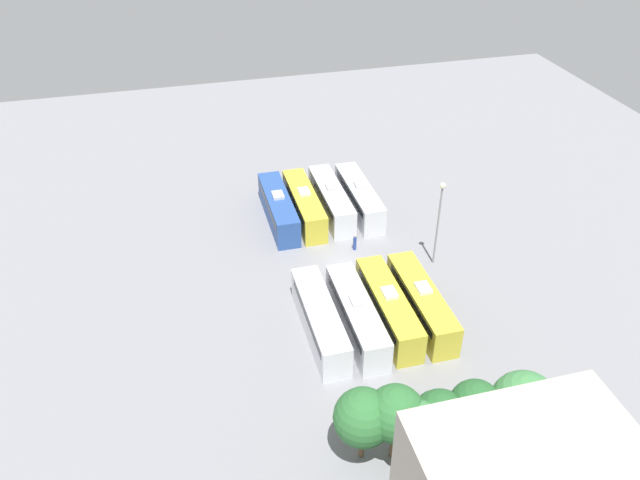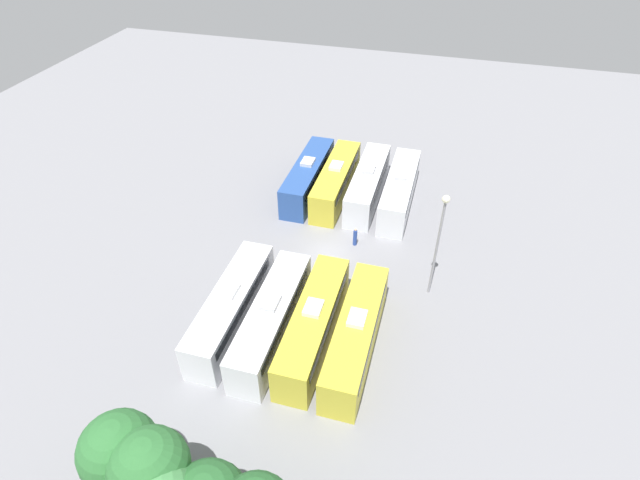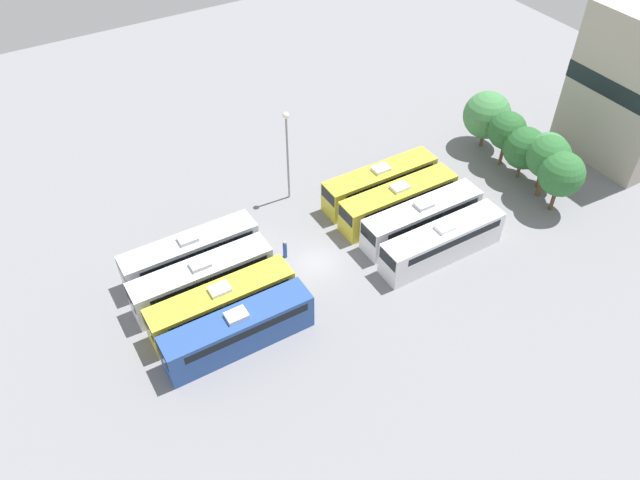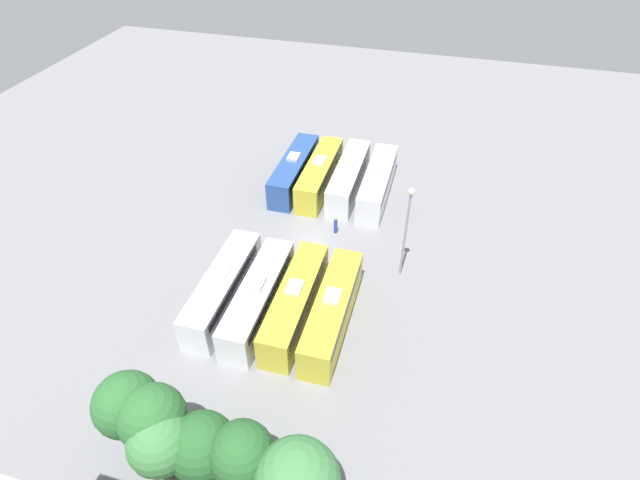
{
  "view_description": "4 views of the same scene",
  "coord_description": "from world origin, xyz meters",
  "px_view_note": "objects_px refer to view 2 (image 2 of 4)",
  "views": [
    {
      "loc": [
        15.3,
        49.41,
        38.69
      ],
      "look_at": [
        1.95,
        -1.55,
        2.3
      ],
      "focal_mm": 35.0,
      "sensor_mm": 36.0,
      "label": 1
    },
    {
      "loc": [
        -8.48,
        32.7,
        29.09
      ],
      "look_at": [
        0.26,
        1.47,
        2.84
      ],
      "focal_mm": 28.0,
      "sensor_mm": 36.0,
      "label": 2
    },
    {
      "loc": [
        33.18,
        -19.59,
        38.36
      ],
      "look_at": [
        -0.19,
        0.31,
        2.29
      ],
      "focal_mm": 35.0,
      "sensor_mm": 36.0,
      "label": 3
    },
    {
      "loc": [
        -10.86,
        36.02,
        31.89
      ],
      "look_at": [
        -1.43,
        1.57,
        1.85
      ],
      "focal_mm": 28.0,
      "sensor_mm": 36.0,
      "label": 4
    }
  ],
  "objects_px": {
    "worker_person": "(355,237)",
    "bus_4": "(356,334)",
    "light_pole": "(440,232)",
    "tree_5": "(119,450)",
    "bus_2": "(336,180)",
    "bus_6": "(271,319)",
    "tree_4": "(149,468)",
    "bus_1": "(368,183)",
    "bus_5": "(313,324)",
    "bus_7": "(231,307)",
    "bus_0": "(400,190)",
    "bus_3": "(308,176)"
  },
  "relations": [
    {
      "from": "bus_2",
      "to": "bus_0",
      "type": "bearing_deg",
      "value": 179.48
    },
    {
      "from": "bus_2",
      "to": "bus_5",
      "type": "xyz_separation_m",
      "value": [
        -3.19,
        19.24,
        0.0
      ]
    },
    {
      "from": "bus_2",
      "to": "bus_3",
      "type": "height_order",
      "value": "same"
    },
    {
      "from": "bus_2",
      "to": "bus_5",
      "type": "distance_m",
      "value": 19.51
    },
    {
      "from": "bus_7",
      "to": "tree_5",
      "type": "relative_size",
      "value": 1.86
    },
    {
      "from": "light_pole",
      "to": "tree_4",
      "type": "height_order",
      "value": "light_pole"
    },
    {
      "from": "bus_7",
      "to": "bus_5",
      "type": "bearing_deg",
      "value": -179.82
    },
    {
      "from": "bus_5",
      "to": "bus_7",
      "type": "relative_size",
      "value": 1.0
    },
    {
      "from": "bus_0",
      "to": "light_pole",
      "type": "relative_size",
      "value": 1.24
    },
    {
      "from": "bus_6",
      "to": "tree_4",
      "type": "relative_size",
      "value": 1.77
    },
    {
      "from": "bus_4",
      "to": "bus_2",
      "type": "bearing_deg",
      "value": -71.83
    },
    {
      "from": "light_pole",
      "to": "bus_3",
      "type": "bearing_deg",
      "value": -40.49
    },
    {
      "from": "bus_0",
      "to": "bus_2",
      "type": "bearing_deg",
      "value": -0.52
    },
    {
      "from": "light_pole",
      "to": "tree_5",
      "type": "bearing_deg",
      "value": 54.87
    },
    {
      "from": "bus_5",
      "to": "worker_person",
      "type": "height_order",
      "value": "bus_5"
    },
    {
      "from": "bus_5",
      "to": "tree_5",
      "type": "height_order",
      "value": "tree_5"
    },
    {
      "from": "bus_7",
      "to": "tree_4",
      "type": "distance_m",
      "value": 14.03
    },
    {
      "from": "bus_5",
      "to": "bus_7",
      "type": "distance_m",
      "value": 6.39
    },
    {
      "from": "bus_3",
      "to": "bus_7",
      "type": "height_order",
      "value": "same"
    },
    {
      "from": "bus_5",
      "to": "bus_6",
      "type": "bearing_deg",
      "value": 6.3
    },
    {
      "from": "worker_person",
      "to": "light_pole",
      "type": "distance_m",
      "value": 9.97
    },
    {
      "from": "bus_1",
      "to": "bus_2",
      "type": "height_order",
      "value": "same"
    },
    {
      "from": "worker_person",
      "to": "tree_4",
      "type": "distance_m",
      "value": 26.16
    },
    {
      "from": "bus_5",
      "to": "bus_0",
      "type": "bearing_deg",
      "value": -99.93
    },
    {
      "from": "bus_6",
      "to": "worker_person",
      "type": "xyz_separation_m",
      "value": [
        -3.61,
        -12.08,
        -0.93
      ]
    },
    {
      "from": "bus_2",
      "to": "worker_person",
      "type": "bearing_deg",
      "value": 116.32
    },
    {
      "from": "bus_1",
      "to": "worker_person",
      "type": "relative_size",
      "value": 6.42
    },
    {
      "from": "bus_1",
      "to": "bus_4",
      "type": "xyz_separation_m",
      "value": [
        -3.09,
        19.62,
        0.0
      ]
    },
    {
      "from": "bus_1",
      "to": "worker_person",
      "type": "distance_m",
      "value": 7.82
    },
    {
      "from": "bus_3",
      "to": "bus_4",
      "type": "relative_size",
      "value": 1.0
    },
    {
      "from": "bus_2",
      "to": "worker_person",
      "type": "relative_size",
      "value": 6.42
    },
    {
      "from": "bus_2",
      "to": "tree_5",
      "type": "height_order",
      "value": "tree_5"
    },
    {
      "from": "bus_1",
      "to": "bus_5",
      "type": "bearing_deg",
      "value": 89.78
    },
    {
      "from": "tree_4",
      "to": "bus_2",
      "type": "bearing_deg",
      "value": -92.38
    },
    {
      "from": "worker_person",
      "to": "bus_4",
      "type": "bearing_deg",
      "value": 102.58
    },
    {
      "from": "bus_2",
      "to": "tree_5",
      "type": "bearing_deg",
      "value": 83.74
    },
    {
      "from": "bus_1",
      "to": "tree_4",
      "type": "height_order",
      "value": "tree_4"
    },
    {
      "from": "bus_6",
      "to": "tree_4",
      "type": "distance_m",
      "value": 13.67
    },
    {
      "from": "bus_0",
      "to": "tree_5",
      "type": "bearing_deg",
      "value": 72.64
    },
    {
      "from": "bus_5",
      "to": "worker_person",
      "type": "relative_size",
      "value": 6.42
    },
    {
      "from": "bus_0",
      "to": "light_pole",
      "type": "distance_m",
      "value": 13.33
    },
    {
      "from": "bus_4",
      "to": "tree_5",
      "type": "bearing_deg",
      "value": 52.66
    },
    {
      "from": "bus_2",
      "to": "light_pole",
      "type": "height_order",
      "value": "light_pole"
    },
    {
      "from": "bus_4",
      "to": "tree_5",
      "type": "height_order",
      "value": "tree_5"
    },
    {
      "from": "bus_1",
      "to": "bus_2",
      "type": "distance_m",
      "value": 3.28
    },
    {
      "from": "bus_7",
      "to": "light_pole",
      "type": "bearing_deg",
      "value": -152.21
    },
    {
      "from": "bus_4",
      "to": "tree_4",
      "type": "distance_m",
      "value": 15.82
    },
    {
      "from": "worker_person",
      "to": "bus_3",
      "type": "bearing_deg",
      "value": -48.23
    },
    {
      "from": "light_pole",
      "to": "bus_4",
      "type": "bearing_deg",
      "value": 58.98
    },
    {
      "from": "bus_3",
      "to": "tree_4",
      "type": "distance_m",
      "value": 33.05
    }
  ]
}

